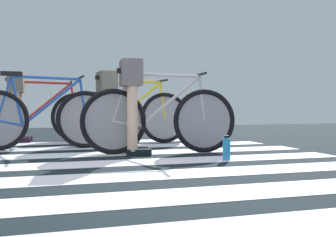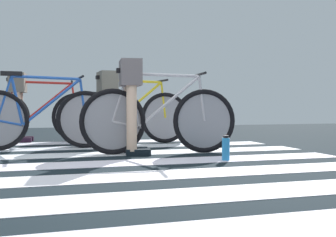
{
  "view_description": "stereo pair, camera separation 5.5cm",
  "coord_description": "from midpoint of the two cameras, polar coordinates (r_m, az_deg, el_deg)",
  "views": [
    {
      "loc": [
        -0.38,
        -3.54,
        0.56
      ],
      "look_at": [
        1.14,
        1.3,
        0.4
      ],
      "focal_mm": 45.56,
      "sensor_mm": 36.0,
      "label": 1
    },
    {
      "loc": [
        -0.32,
        -3.54,
        0.56
      ],
      "look_at": [
        1.14,
        1.3,
        0.4
      ],
      "focal_mm": 45.56,
      "sensor_mm": 36.0,
      "label": 2
    }
  ],
  "objects": [
    {
      "name": "ground",
      "position": [
        3.6,
        -11.18,
        -6.95
      ],
      "size": [
        18.0,
        14.0,
        0.02
      ],
      "color": "black"
    },
    {
      "name": "crosswalk_markings",
      "position": [
        3.56,
        -10.62,
        -6.86
      ],
      "size": [
        5.46,
        5.76,
        0.0
      ],
      "color": "white",
      "rests_on": "ground"
    },
    {
      "name": "bicycle_1_of_4",
      "position": [
        4.69,
        -0.88,
        -0.05
      ],
      "size": [
        1.73,
        0.52,
        0.93
      ],
      "rotation": [
        0.0,
        0.0,
        -0.11
      ],
      "color": "black",
      "rests_on": "ground"
    },
    {
      "name": "cyclist_1_of_4",
      "position": [
        4.65,
        -4.67,
        3.35
      ],
      "size": [
        0.35,
        0.43,
        1.02
      ],
      "rotation": [
        0.0,
        0.0,
        -0.11
      ],
      "color": "beige",
      "rests_on": "ground"
    },
    {
      "name": "bicycle_2_of_4",
      "position": [
        5.35,
        -16.17,
        0.11
      ],
      "size": [
        1.74,
        0.52,
        0.93
      ],
      "rotation": [
        0.0,
        0.0,
        0.03
      ],
      "color": "black",
      "rests_on": "ground"
    },
    {
      "name": "bicycle_3_of_4",
      "position": [
        5.88,
        -4.84,
        0.32
      ],
      "size": [
        1.74,
        0.52,
        0.93
      ],
      "rotation": [
        0.0,
        0.0,
        0.05
      ],
      "color": "black",
      "rests_on": "ground"
    },
    {
      "name": "cyclist_3_of_4",
      "position": [
        5.81,
        -7.81,
        2.8
      ],
      "size": [
        0.33,
        0.42,
        0.99
      ],
      "rotation": [
        0.0,
        0.0,
        0.05
      ],
      "color": "beige",
      "rests_on": "ground"
    },
    {
      "name": "bicycle_4_of_4",
      "position": [
        6.54,
        -16.44,
        0.4
      ],
      "size": [
        1.73,
        0.52,
        0.93
      ],
      "rotation": [
        0.0,
        0.0,
        -0.09
      ],
      "color": "black",
      "rests_on": "ground"
    },
    {
      "name": "cyclist_4_of_4",
      "position": [
        6.57,
        -19.16,
        2.67
      ],
      "size": [
        0.34,
        0.43,
        1.0
      ],
      "rotation": [
        0.0,
        0.0,
        -0.09
      ],
      "color": "beige",
      "rests_on": "ground"
    },
    {
      "name": "water_bottle",
      "position": [
        4.17,
        8.09,
        -4.0
      ],
      "size": [
        0.07,
        0.07,
        0.24
      ],
      "color": "#298BD6",
      "rests_on": "ground"
    }
  ]
}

